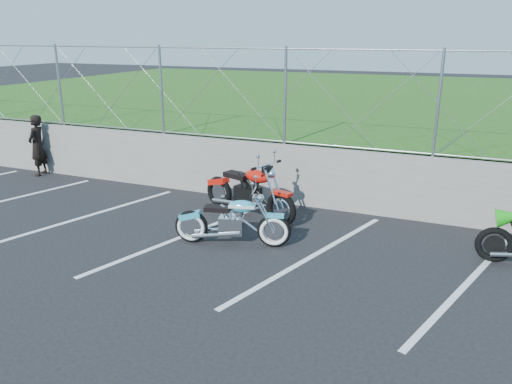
% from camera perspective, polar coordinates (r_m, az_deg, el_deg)
% --- Properties ---
extents(ground, '(90.00, 90.00, 0.00)m').
position_cam_1_polar(ground, '(8.52, -11.33, -7.23)').
color(ground, black).
rests_on(ground, ground).
extents(retaining_wall, '(30.00, 0.22, 1.30)m').
position_cam_1_polar(retaining_wall, '(11.19, -1.63, 2.68)').
color(retaining_wall, slate).
rests_on(retaining_wall, ground).
extents(grass_field, '(30.00, 20.00, 1.30)m').
position_cam_1_polar(grass_field, '(20.55, 10.00, 9.29)').
color(grass_field, '#1F4B14').
rests_on(grass_field, ground).
extents(chain_link_fence, '(28.00, 0.03, 2.00)m').
position_cam_1_polar(chain_link_fence, '(10.88, -1.71, 11.11)').
color(chain_link_fence, gray).
rests_on(chain_link_fence, retaining_wall).
extents(parking_lines, '(18.29, 4.31, 0.01)m').
position_cam_1_polar(parking_lines, '(8.78, -1.11, -6.08)').
color(parking_lines, silver).
rests_on(parking_lines, ground).
extents(cruiser_turquoise, '(2.01, 0.72, 1.02)m').
position_cam_1_polar(cruiser_turquoise, '(8.66, -2.57, -3.53)').
color(cruiser_turquoise, black).
rests_on(cruiser_turquoise, ground).
extents(naked_orange, '(2.26, 0.94, 1.16)m').
position_cam_1_polar(naked_orange, '(9.96, -0.71, -0.13)').
color(naked_orange, black).
rests_on(naked_orange, ground).
extents(person_standing, '(0.51, 0.65, 1.57)m').
position_cam_1_polar(person_standing, '(14.10, -23.72, 4.89)').
color(person_standing, black).
rests_on(person_standing, ground).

